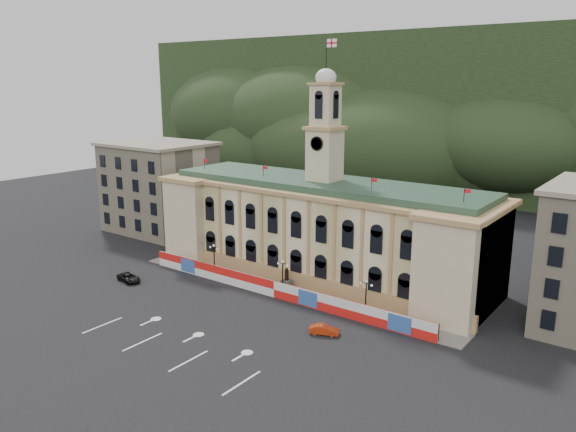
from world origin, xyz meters
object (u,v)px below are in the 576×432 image
Objects in this scene: black_suv at (129,278)px; red_sedan at (324,330)px; lamp_center at (283,274)px; statue at (287,284)px.

red_sedan is at bearing -76.53° from black_suv.
red_sedan is 35.29m from black_suv.
black_suv is (-22.59, -10.49, -2.43)m from lamp_center.
statue is 2.14m from lamp_center.
statue is 0.72× the size of lamp_center.
statue reaches higher than black_suv.
red_sedan is at bearing -32.55° from lamp_center.
lamp_center reaches higher than black_suv.
statue is 25.35m from black_suv.
lamp_center is 25.03m from black_suv.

